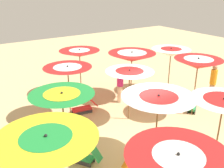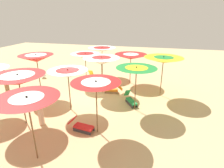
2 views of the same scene
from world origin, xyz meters
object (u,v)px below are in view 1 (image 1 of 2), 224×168
object	(u,v)px
beach_umbrella_5	(158,102)
beach_umbrella_6	(130,75)
lounger_1	(193,104)
lounger_2	(83,156)
lounger_0	(139,162)
beach_umbrella_1	(223,104)
lounger_4	(84,108)
beachgoer_0	(213,82)
beach_umbrella_7	(132,57)
beach_umbrella_3	(171,52)
beach_umbrella_10	(68,71)
beach_umbrella_2	(198,64)
beach_umbrella_8	(47,143)
beach_umbrella_4	(178,162)
beach_umbrella_11	(80,53)
beach_umbrella_9	(62,98)
beachgoer_1	(120,84)

from	to	relation	value
beach_umbrella_5	beach_umbrella_6	distance (m)	2.75
lounger_1	lounger_2	size ratio (longest dim) A/B	1.05
lounger_0	lounger_1	bearing A→B (deg)	14.02
lounger_0	beach_umbrella_1	bearing A→B (deg)	-33.83
lounger_4	beachgoer_0	distance (m)	6.26
beach_umbrella_6	lounger_4	bearing A→B (deg)	39.24
beachgoer_0	beach_umbrella_7	bearing A→B (deg)	10.13
beach_umbrella_3	beach_umbrella_10	size ratio (longest dim) A/B	1.03
beach_umbrella_2	beach_umbrella_8	distance (m)	7.26
beach_umbrella_4	beachgoer_0	xyz separation A→B (m)	(4.02, -6.87, -0.99)
beach_umbrella_2	beach_umbrella_3	xyz separation A→B (m)	(2.40, -0.95, -0.19)
beach_umbrella_5	beach_umbrella_11	bearing A→B (deg)	-4.58
beach_umbrella_9	lounger_4	bearing A→B (deg)	-38.54
beachgoer_1	beach_umbrella_6	bearing A→B (deg)	43.66
lounger_1	lounger_4	size ratio (longest dim) A/B	1.07
beach_umbrella_7	beachgoer_0	bearing A→B (deg)	-127.35
beach_umbrella_4	beach_umbrella_10	xyz separation A→B (m)	(6.22, -0.40, 0.17)
beach_umbrella_5	beach_umbrella_10	bearing A→B (deg)	14.31
beachgoer_1	beach_umbrella_5	bearing A→B (deg)	46.03
beach_umbrella_7	beach_umbrella_9	distance (m)	5.26
beach_umbrella_4	beach_umbrella_1	bearing A→B (deg)	-71.58
beach_umbrella_4	beach_umbrella_6	xyz separation A→B (m)	(4.72, -2.36, 0.04)
beach_umbrella_6	beach_umbrella_11	xyz separation A→B (m)	(3.46, 0.42, 0.18)
beach_umbrella_6	beachgoer_1	size ratio (longest dim) A/B	1.24
lounger_2	lounger_4	bearing A→B (deg)	-61.68
beach_umbrella_1	lounger_0	xyz separation A→B (m)	(1.09, 2.19, -1.83)
beach_umbrella_9	beachgoer_0	world-z (taller)	beach_umbrella_9
beach_umbrella_4	beach_umbrella_5	bearing A→B (deg)	-34.23
beach_umbrella_3	lounger_2	size ratio (longest dim) A/B	1.99
beach_umbrella_10	lounger_1	bearing A→B (deg)	-115.33
beach_umbrella_4	beach_umbrella_11	bearing A→B (deg)	-13.29
beach_umbrella_9	lounger_0	distance (m)	3.08
beach_umbrella_8	beachgoer_1	xyz separation A→B (m)	(4.56, -5.16, -1.27)
beach_umbrella_11	lounger_4	distance (m)	2.84
lounger_2	beachgoer_1	distance (m)	4.72
lounger_0	lounger_2	size ratio (longest dim) A/B	0.96
beachgoer_0	beach_umbrella_2	bearing A→B (deg)	61.99
beach_umbrella_11	lounger_2	world-z (taller)	beach_umbrella_11
beach_umbrella_2	beach_umbrella_10	world-z (taller)	beach_umbrella_2
beach_umbrella_1	beach_umbrella_11	distance (m)	7.27
beach_umbrella_4	beach_umbrella_6	world-z (taller)	beach_umbrella_6
beach_umbrella_5	beach_umbrella_6	bearing A→B (deg)	-19.33
beachgoer_0	lounger_4	bearing A→B (deg)	26.06
beach_umbrella_4	lounger_0	bearing A→B (deg)	-20.43
beach_umbrella_10	lounger_4	distance (m)	2.00
beach_umbrella_3	beach_umbrella_10	world-z (taller)	beach_umbrella_3
beach_umbrella_3	beach_umbrella_8	bearing A→B (deg)	117.71
beach_umbrella_1	beach_umbrella_10	world-z (taller)	beach_umbrella_10
beach_umbrella_2	beach_umbrella_7	bearing A→B (deg)	21.54
beach_umbrella_5	beach_umbrella_6	xyz separation A→B (m)	(2.59, -0.91, -0.08)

